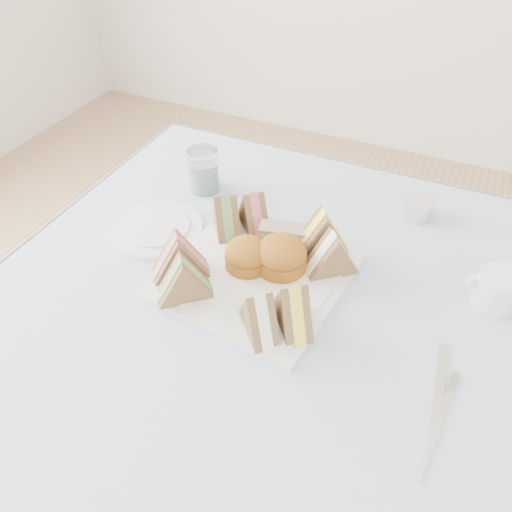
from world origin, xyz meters
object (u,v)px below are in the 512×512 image
at_px(creamer_jug, 497,289).
at_px(water_glass, 203,170).
at_px(table, 271,429).
at_px(serving_plate, 256,275).

bearing_deg(creamer_jug, water_glass, 154.97).
bearing_deg(table, creamer_jug, 27.75).
relative_size(water_glass, creamer_jug, 1.33).
distance_m(serving_plate, water_glass, 0.31).
bearing_deg(creamer_jug, serving_plate, 179.99).
relative_size(serving_plate, water_glass, 3.14).
height_order(water_glass, creamer_jug, water_glass).
xyz_separation_m(table, creamer_jug, (0.32, 0.17, 0.41)).
height_order(serving_plate, water_glass, water_glass).
xyz_separation_m(water_glass, creamer_jug, (0.61, -0.10, -0.02)).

